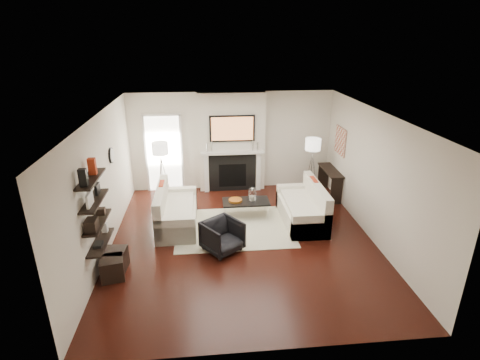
{
  "coord_description": "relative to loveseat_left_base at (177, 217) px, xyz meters",
  "views": [
    {
      "loc": [
        -0.74,
        -6.92,
        4.14
      ],
      "look_at": [
        0.0,
        0.6,
        1.15
      ],
      "focal_mm": 28.0,
      "sensor_mm": 36.0,
      "label": 1
    }
  ],
  "objects": [
    {
      "name": "pillow_right_orange",
      "position": [
        3.2,
        0.22,
        0.52
      ],
      "size": [
        0.1,
        0.42,
        0.42
      ],
      "primitive_type": "cube",
      "color": "#A92F14",
      "rests_on": "loveseat_right_cushion"
    },
    {
      "name": "door_trim_l",
      "position": [
        -0.91,
        2.15,
        0.84
      ],
      "size": [
        0.06,
        0.06,
        2.16
      ],
      "primitive_type": "cube",
      "color": "white",
      "rests_on": "floor"
    },
    {
      "name": "decor_books",
      "position": [
        -1.2,
        -1.95,
        0.53
      ],
      "size": [
        0.14,
        0.2,
        0.05
      ],
      "primitive_type": "cube",
      "color": "black",
      "rests_on": "shelf_bottom"
    },
    {
      "name": "hallway_panel",
      "position": [
        -0.43,
        2.17,
        0.84
      ],
      "size": [
        0.9,
        0.02,
        2.1
      ],
      "primitive_type": "cube",
      "color": "white",
      "rests_on": "floor"
    },
    {
      "name": "coffee_table",
      "position": [
        1.61,
        0.27,
        0.19
      ],
      "size": [
        1.1,
        0.55,
        0.04
      ],
      "primitive_type": "cube",
      "color": "black",
      "rests_on": "floor"
    },
    {
      "name": "loveseat_left_cushion",
      "position": [
        0.05,
        -0.0,
        0.26
      ],
      "size": [
        0.63,
        1.44,
        0.1
      ],
      "primitive_type": "cube",
      "color": "silver",
      "rests_on": "loveseat_left_base"
    },
    {
      "name": "ottoman_far",
      "position": [
        -1.05,
        -1.88,
        -0.01
      ],
      "size": [
        0.47,
        0.47,
        0.4
      ],
      "primitive_type": "cube",
      "rotation": [
        0.0,
        0.0,
        0.21
      ],
      "color": "black",
      "rests_on": "floor"
    },
    {
      "name": "decor_magfile_b",
      "position": [
        -1.2,
        -1.64,
        1.85
      ],
      "size": [
        0.12,
        0.1,
        0.28
      ],
      "primitive_type": "cube",
      "color": "#A92F14",
      "rests_on": "shelf_top"
    },
    {
      "name": "hurricane_candle",
      "position": [
        1.76,
        0.27,
        0.29
      ],
      "size": [
        0.09,
        0.09,
        0.13
      ],
      "primitive_type": "cylinder",
      "color": "white",
      "rests_on": "coffee_table"
    },
    {
      "name": "lamp_left_leg_c",
      "position": [
        -0.49,
        1.27,
        0.39
      ],
      "size": [
        0.14,
        0.22,
        1.23
      ],
      "primitive_type": "cylinder",
      "rotation": [
        0.18,
        0.0,
        2.62
      ],
      "color": "silver",
      "rests_on": "floor"
    },
    {
      "name": "loveseat_right_arm_s",
      "position": [
        2.87,
        0.73,
        0.09
      ],
      "size": [
        0.85,
        0.18,
        0.6
      ],
      "primitive_type": "cube",
      "color": "silver",
      "rests_on": "floor"
    },
    {
      "name": "firebox",
      "position": [
        1.42,
        1.92,
        0.24
      ],
      "size": [
        0.75,
        0.02,
        0.65
      ],
      "primitive_type": "cube",
      "color": "black",
      "rests_on": "floor"
    },
    {
      "name": "loveseat_left_base",
      "position": [
        0.0,
        0.0,
        0.0
      ],
      "size": [
        0.85,
        1.8,
        0.42
      ],
      "primitive_type": "cube",
      "color": "silver",
      "rests_on": "floor"
    },
    {
      "name": "chimney_breast",
      "position": [
        1.42,
        2.06,
        1.14
      ],
      "size": [
        1.8,
        0.25,
        2.7
      ],
      "primitive_type": "cube",
      "color": "silver",
      "rests_on": "floor"
    },
    {
      "name": "tv_screen",
      "position": [
        1.42,
        1.87,
        1.57
      ],
      "size": [
        1.1,
        0.0,
        0.62
      ],
      "primitive_type": "cube",
      "color": "#BF723F",
      "rests_on": "tv_body"
    },
    {
      "name": "door_trim_top",
      "position": [
        -0.43,
        2.15,
        1.92
      ],
      "size": [
        1.02,
        0.06,
        0.06
      ],
      "primitive_type": "cube",
      "color": "white",
      "rests_on": "wall_back"
    },
    {
      "name": "lamp_right_leg_c",
      "position": [
        3.41,
        1.26,
        0.39
      ],
      "size": [
        0.14,
        0.22,
        1.23
      ],
      "primitive_type": "cylinder",
      "rotation": [
        0.18,
        0.0,
        2.62
      ],
      "color": "silver",
      "rests_on": "floor"
    },
    {
      "name": "decor_wine_rack",
      "position": [
        -1.2,
        -2.13,
        1.01
      ],
      "size": [
        0.18,
        0.25,
        0.2
      ],
      "primitive_type": "cube",
      "color": "black",
      "rests_on": "shelf_lower"
    },
    {
      "name": "tv_body",
      "position": [
        1.42,
        1.9,
        1.57
      ],
      "size": [
        1.2,
        0.06,
        0.7
      ],
      "primitive_type": "cube",
      "color": "black",
      "rests_on": "chimney_breast"
    },
    {
      "name": "coffee_leg_se",
      "position": [
        2.11,
        0.49,
        -0.02
      ],
      "size": [
        0.02,
        0.02,
        0.38
      ],
      "primitive_type": "cylinder",
      "color": "silver",
      "rests_on": "floor"
    },
    {
      "name": "loveseat_left_arm_n",
      "position": [
        0.0,
        -0.81,
        0.09
      ],
      "size": [
        0.85,
        0.18,
        0.6
      ],
      "primitive_type": "cube",
      "color": "silver",
      "rests_on": "floor"
    },
    {
      "name": "lamp_left_leg_b",
      "position": [
        -0.49,
        1.46,
        0.39
      ],
      "size": [
        0.14,
        0.22,
        1.23
      ],
      "primitive_type": "cylinder",
      "rotation": [
        0.18,
        0.0,
        0.52
      ],
      "color": "silver",
      "rests_on": "floor"
    },
    {
      "name": "candlestick_l_short",
      "position": [
        0.74,
        1.89,
        1.06
      ],
      "size": [
        0.04,
        0.04,
        0.24
      ],
      "primitive_type": "cylinder",
      "color": "silver",
      "rests_on": "mantel_shelf"
    },
    {
      "name": "loveseat_right_base",
      "position": [
        2.87,
        -0.08,
        0.0
      ],
      "size": [
        0.85,
        1.8,
        0.42
      ],
      "primitive_type": "cube",
      "color": "silver",
      "rests_on": "floor"
    },
    {
      "name": "wall_art",
      "position": [
        4.15,
        1.24,
        1.34
      ],
      "size": [
        0.03,
        0.7,
        0.7
      ],
      "primitive_type": "cube",
      "color": "tan",
      "rests_on": "wall_right"
    },
    {
      "name": "rug",
      "position": [
        1.28,
        -0.25,
        -0.2
      ],
      "size": [
        2.6,
        2.0,
        0.01
      ],
      "primitive_type": "cube",
      "color": "beige",
      "rests_on": "floor"
    },
    {
      "name": "loveseat_left_back",
      "position": [
        -0.33,
        0.0,
        0.32
      ],
      "size": [
        0.18,
        1.8,
        0.8
      ],
      "primitive_type": "cube",
      "color": "silver",
      "rests_on": "floor"
    },
    {
      "name": "shelf_bottom",
      "position": [
        -1.2,
        -1.81,
        0.49
      ],
      "size": [
        0.25,
        1.0,
        0.03
      ],
      "primitive_type": "cube",
      "color": "black",
      "rests_on": "wall_left"
    },
    {
      "name": "hurricane_glass",
      "position": [
        1.76,
        0.27,
        0.35
      ],
      "size": [
        0.18,
        0.18,
        0.32
      ],
      "primitive_type": "cylinder",
      "color": "white",
      "rests_on": "coffee_table"
    },
    {
      "name": "mantel_pilaster_l",
      "position": [
        0.7,
        1.9,
        0.34
      ],
      "size": [
        0.12,
        0.08,
        1.1
      ],
      "primitive_type": "cube",
      "color": "white",
      "rests_on": "floor"
    },
    {
      "name": "pillow_left_charcoal",
      "position": [
        -0.33,
        -0.3,
        0.51
      ],
      "size": [
        0.1,
        0.4,
        0.4
      ],
      "primitive_type": "cube",
      "color": "black",
      "rests_on": "loveseat_left_cushion"
    },
    {
      "name": "room_envelope",
      "position": [
        1.42,
        -0.81,
        1.14
      ],
      "size": [
        6.0,
        6.0,
        6.0
      ],
      "color": "black",
      "rests_on": "ground"
    },
    {
      "name": "coffee_leg_sw",
      "position": [
        1.11,
        0.49,
        -0.02
      ],
      "size": [
        0.02,
        0.02,
        0.38
      ],
      "primitive_type": "cylinder",
      "color": "silver",
      "rests_on": "floor"
    },
    {
      "name": "lamp_right_post",
      "position": [
        3.47,
        1.35,
        0.39
      ],
      "size": [
        0.02,
        0.02,
        1.2
      ],
      "primitive_type": "cylinder",
      "color": "silver",
      "rests_on": "floor"
    },
    {
      "name": "coffee_leg_ne",
      "position": [
        2.11,
        0.05,
        -0.02
      ],
      "size": [
        0.02,
        0.02,
        0.38
      ],
      "primitive_type": "cylinder",
      "color": "silver",
      "rests_on": "floor"
    },
    {
      "name": "candlestick_r_tall",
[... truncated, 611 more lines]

